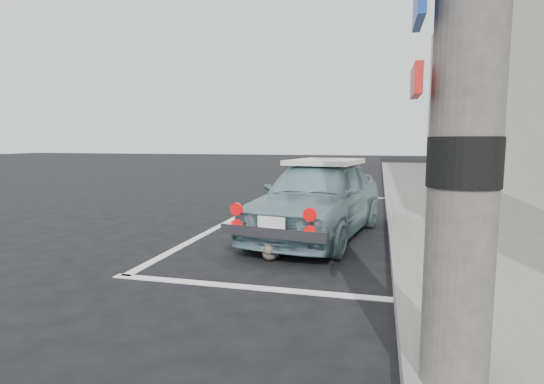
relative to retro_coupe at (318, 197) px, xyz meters
The scene contains 8 objects.
ground 2.15m from the retro_coupe, 112.17° to the right, with size 80.00×80.00×0.00m, color black.
sidewalk 2.48m from the retro_coupe, ahead, with size 2.80×40.00×0.15m, color slate.
building_far 19.23m from the retro_coupe, 72.88° to the left, with size 3.50×10.00×8.00m, color #B6B0A5.
pline_rear 2.50m from the retro_coupe, 96.60° to the right, with size 3.00×0.12×0.01m, color silver.
pline_front 4.63m from the retro_coupe, 93.48° to the left, with size 3.00×0.12×0.01m, color silver.
pline_side 2.08m from the retro_coupe, 147.04° to the left, with size 0.12×7.00×0.01m, color silver.
retro_coupe is the anchor object (origin of this frame).
cat 1.56m from the retro_coupe, 103.92° to the right, with size 0.23×0.45×0.24m.
Camera 1 is at (1.64, -4.27, 1.40)m, focal length 28.00 mm.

